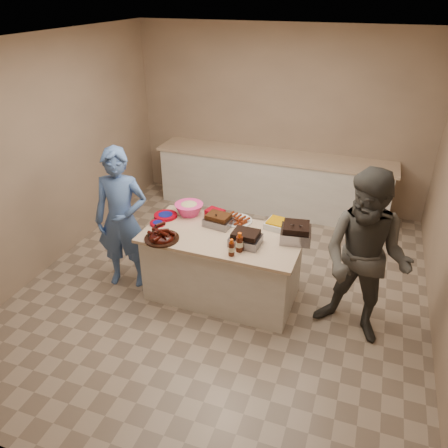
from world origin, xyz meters
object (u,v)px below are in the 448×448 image
(mustard_bottle, at_px, (212,222))
(guest_gray, at_px, (352,331))
(coleslaw_bowl, at_px, (189,214))
(plastic_cup, at_px, (183,211))
(bbq_bottle_b, at_px, (239,251))
(rib_platter, at_px, (162,239))
(bbq_bottle_a, at_px, (231,255))
(guest_blue, at_px, (130,280))
(island, at_px, (223,294))
(roasting_pan, at_px, (295,240))

(mustard_bottle, relative_size, guest_gray, 0.07)
(coleslaw_bowl, relative_size, plastic_cup, 3.03)
(bbq_bottle_b, xyz_separation_m, mustard_bottle, (-0.47, 0.47, 0.00))
(rib_platter, relative_size, guest_gray, 0.21)
(bbq_bottle_a, bearing_deg, guest_blue, 170.21)
(coleslaw_bowl, height_order, plastic_cup, coleslaw_bowl)
(island, relative_size, rib_platter, 4.62)
(rib_platter, relative_size, mustard_bottle, 2.79)
(roasting_pan, xyz_separation_m, coleslaw_bowl, (-1.27, 0.16, 0.00))
(bbq_bottle_a, distance_m, guest_blue, 1.61)
(island, xyz_separation_m, bbq_bottle_a, (0.22, -0.36, 0.80))
(roasting_pan, xyz_separation_m, bbq_bottle_a, (-0.53, -0.50, 0.00))
(coleslaw_bowl, relative_size, mustard_bottle, 2.50)
(plastic_cup, distance_m, guest_gray, 2.29)
(mustard_bottle, bearing_deg, guest_blue, -160.49)
(guest_gray, bearing_deg, bbq_bottle_a, -153.09)
(plastic_cup, distance_m, guest_blue, 1.07)
(island, distance_m, coleslaw_bowl, 1.00)
(coleslaw_bowl, relative_size, bbq_bottle_a, 1.83)
(bbq_bottle_a, height_order, guest_blue, bbq_bottle_a)
(island, height_order, rib_platter, rib_platter)
(rib_platter, bearing_deg, roasting_pan, 18.96)
(bbq_bottle_a, bearing_deg, roasting_pan, 43.28)
(island, relative_size, plastic_cup, 15.59)
(coleslaw_bowl, xyz_separation_m, bbq_bottle_a, (0.74, -0.67, 0.00))
(guest_blue, bearing_deg, rib_platter, -32.01)
(coleslaw_bowl, bearing_deg, rib_platter, -94.28)
(mustard_bottle, bearing_deg, rib_platter, -124.78)
(roasting_pan, bearing_deg, plastic_cup, 162.64)
(mustard_bottle, distance_m, plastic_cup, 0.45)
(plastic_cup, height_order, guest_gray, plastic_cup)
(mustard_bottle, height_order, guest_blue, mustard_bottle)
(roasting_pan, relative_size, coleslaw_bowl, 0.94)
(island, bearing_deg, roasting_pan, 12.26)
(coleslaw_bowl, distance_m, mustard_bottle, 0.33)
(bbq_bottle_b, bearing_deg, bbq_bottle_a, -117.03)
(guest_gray, bearing_deg, plastic_cup, -176.54)
(island, height_order, guest_gray, island)
(guest_blue, bearing_deg, mustard_bottle, 5.13)
(island, height_order, bbq_bottle_b, bbq_bottle_b)
(rib_platter, xyz_separation_m, roasting_pan, (1.32, 0.45, 0.00))
(bbq_bottle_a, bearing_deg, plastic_cup, 139.67)
(rib_platter, height_order, mustard_bottle, rib_platter)
(coleslaw_bowl, bearing_deg, bbq_bottle_a, -42.02)
(coleslaw_bowl, distance_m, bbq_bottle_b, 0.97)
(rib_platter, bearing_deg, plastic_cup, 95.33)
(bbq_bottle_b, distance_m, guest_gray, 1.44)
(rib_platter, bearing_deg, island, 28.42)
(roasting_pan, distance_m, bbq_bottle_b, 0.63)
(rib_platter, distance_m, roasting_pan, 1.40)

